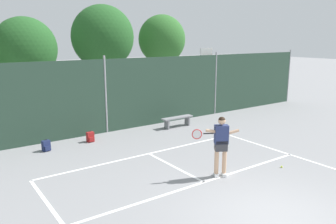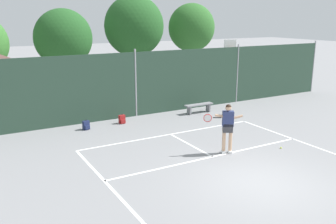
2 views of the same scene
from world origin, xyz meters
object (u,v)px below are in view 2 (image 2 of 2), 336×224
(tennis_player, at_px, (227,124))
(courtside_bench, at_px, (199,106))
(tennis_ball, at_px, (281,148))
(backpack_navy, at_px, (86,125))
(basketball_hoop, at_px, (229,60))
(backpack_red, at_px, (122,119))

(tennis_player, xyz_separation_m, courtside_bench, (2.42, 5.38, -0.75))
(tennis_ball, bearing_deg, courtside_bench, 87.14)
(tennis_player, distance_m, backpack_navy, 6.59)
(tennis_ball, height_order, backpack_navy, backpack_navy)
(basketball_hoop, relative_size, tennis_player, 1.91)
(tennis_ball, xyz_separation_m, courtside_bench, (0.30, 6.05, 0.33))
(basketball_hoop, relative_size, backpack_navy, 7.67)
(basketball_hoop, height_order, tennis_player, basketball_hoop)
(basketball_hoop, relative_size, backpack_red, 7.67)
(basketball_hoop, height_order, backpack_navy, basketball_hoop)
(tennis_ball, distance_m, backpack_red, 7.37)
(tennis_ball, distance_m, courtside_bench, 6.06)
(basketball_hoop, bearing_deg, tennis_ball, -116.22)
(backpack_navy, xyz_separation_m, courtside_bench, (6.04, -0.04, 0.17))
(backpack_navy, distance_m, courtside_bench, 6.04)
(tennis_player, bearing_deg, backpack_red, 108.38)
(tennis_player, relative_size, tennis_ball, 28.10)
(backpack_red, bearing_deg, tennis_ball, -57.50)
(tennis_player, distance_m, courtside_bench, 5.94)
(backpack_red, xyz_separation_m, courtside_bench, (4.26, -0.17, 0.17))
(tennis_player, xyz_separation_m, backpack_navy, (-3.62, 5.42, -0.92))
(basketball_hoop, bearing_deg, backpack_navy, -166.15)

